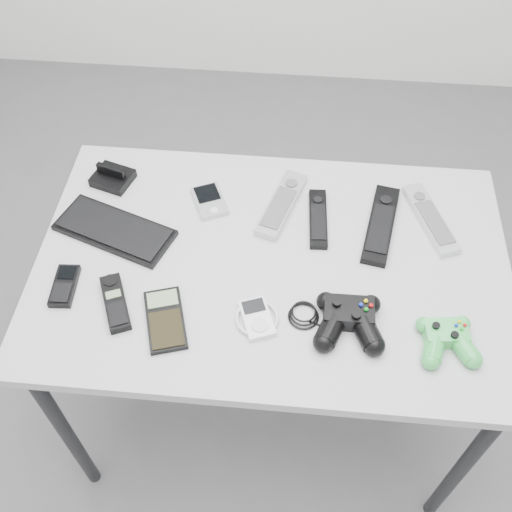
# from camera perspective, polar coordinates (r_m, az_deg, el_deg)

# --- Properties ---
(floor) EXTENTS (3.50, 3.50, 0.00)m
(floor) POSITION_cam_1_polar(r_m,az_deg,el_deg) (2.10, 3.74, -11.82)
(floor) COLOR slate
(floor) RESTS_ON ground
(desk) EXTENTS (1.12, 0.72, 0.75)m
(desk) POSITION_cam_1_polar(r_m,az_deg,el_deg) (1.47, 1.51, -2.07)
(desk) COLOR #A7A7A9
(desk) RESTS_ON floor
(pda_keyboard) EXTENTS (0.32, 0.22, 0.02)m
(pda_keyboard) POSITION_cam_1_polar(r_m,az_deg,el_deg) (1.51, -13.33, 2.46)
(pda_keyboard) COLOR black
(pda_keyboard) RESTS_ON desk
(dock_bracket) EXTENTS (0.12, 0.11, 0.05)m
(dock_bracket) POSITION_cam_1_polar(r_m,az_deg,el_deg) (1.62, -13.57, 7.57)
(dock_bracket) COLOR black
(dock_bracket) RESTS_ON desk
(pda) EXTENTS (0.11, 0.13, 0.02)m
(pda) POSITION_cam_1_polar(r_m,az_deg,el_deg) (1.54, -4.44, 5.28)
(pda) COLOR #ABACB3
(pda) RESTS_ON desk
(remote_silver_a) EXTENTS (0.12, 0.24, 0.03)m
(remote_silver_a) POSITION_cam_1_polar(r_m,az_deg,el_deg) (1.52, 2.46, 4.98)
(remote_silver_a) COLOR #ABACB3
(remote_silver_a) RESTS_ON desk
(remote_black_a) EXTENTS (0.05, 0.19, 0.02)m
(remote_black_a) POSITION_cam_1_polar(r_m,az_deg,el_deg) (1.50, 5.93, 3.60)
(remote_black_a) COLOR black
(remote_black_a) RESTS_ON desk
(remote_black_b) EXTENTS (0.11, 0.26, 0.02)m
(remote_black_b) POSITION_cam_1_polar(r_m,az_deg,el_deg) (1.51, 11.81, 3.00)
(remote_black_b) COLOR black
(remote_black_b) RESTS_ON desk
(remote_silver_b) EXTENTS (0.13, 0.24, 0.02)m
(remote_silver_b) POSITION_cam_1_polar(r_m,az_deg,el_deg) (1.55, 16.27, 3.47)
(remote_silver_b) COLOR #B9BAC1
(remote_silver_b) RESTS_ON desk
(mobile_phone) EXTENTS (0.06, 0.12, 0.02)m
(mobile_phone) POSITION_cam_1_polar(r_m,az_deg,el_deg) (1.43, -17.78, -2.69)
(mobile_phone) COLOR black
(mobile_phone) RESTS_ON desk
(cordless_handset) EXTENTS (0.10, 0.15, 0.02)m
(cordless_handset) POSITION_cam_1_polar(r_m,az_deg,el_deg) (1.37, -13.26, -4.34)
(cordless_handset) COLOR black
(cordless_handset) RESTS_ON desk
(calculator) EXTENTS (0.12, 0.18, 0.02)m
(calculator) POSITION_cam_1_polar(r_m,az_deg,el_deg) (1.33, -8.63, -6.00)
(calculator) COLOR black
(calculator) RESTS_ON desk
(mp3_player) EXTENTS (0.12, 0.13, 0.02)m
(mp3_player) POSITION_cam_1_polar(r_m,az_deg,el_deg) (1.32, 0.09, -5.93)
(mp3_player) COLOR silver
(mp3_player) RESTS_ON desk
(controller_black) EXTENTS (0.26, 0.16, 0.05)m
(controller_black) POSITION_cam_1_polar(r_m,az_deg,el_deg) (1.31, 8.84, -5.89)
(controller_black) COLOR black
(controller_black) RESTS_ON desk
(controller_green) EXTENTS (0.14, 0.15, 0.04)m
(controller_green) POSITION_cam_1_polar(r_m,az_deg,el_deg) (1.34, 17.74, -7.44)
(controller_green) COLOR green
(controller_green) RESTS_ON desk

